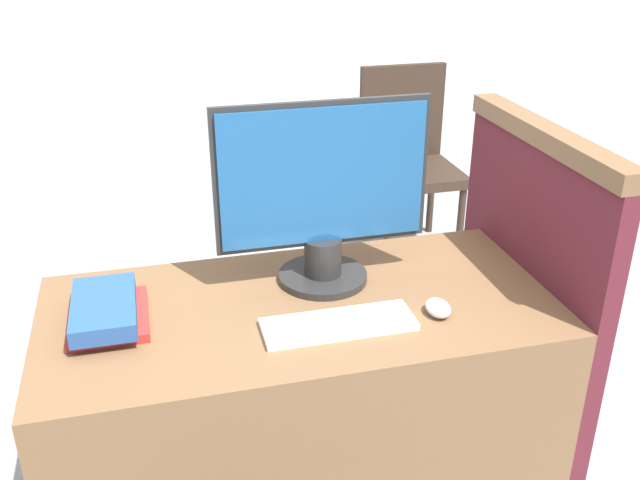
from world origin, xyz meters
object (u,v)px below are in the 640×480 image
Objects in this scene: book_stack at (106,312)px; far_chair at (408,152)px; monitor at (323,196)px; mouse at (438,308)px; keyboard at (339,324)px.

far_chair is (1.42, 1.68, -0.25)m from book_stack.
mouse is at bearing -46.97° from monitor.
book_stack reaches higher than keyboard.
book_stack is 0.28× the size of far_chair.
far_chair is (0.88, 1.84, -0.23)m from keyboard.
monitor reaches higher than mouse.
book_stack is (-0.53, 0.15, 0.02)m from keyboard.
mouse is 0.80m from book_stack.
monitor is at bearing -78.38° from far_chair.
book_stack is at bearing -90.14° from far_chair.
keyboard is 4.48× the size of mouse.
mouse is 0.31× the size of book_stack.
monitor reaches higher than book_stack.
keyboard is (-0.02, -0.24, -0.23)m from monitor.
far_chair is at bearing 71.06° from mouse.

